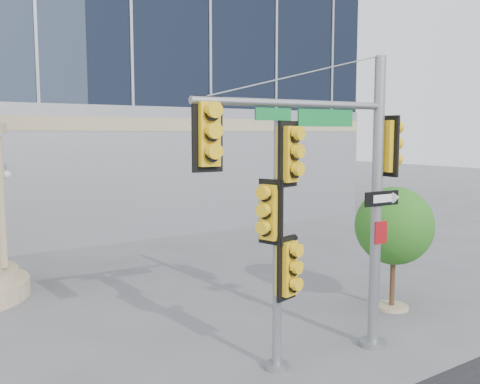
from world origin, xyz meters
TOP-DOWN VIEW (x-y plane):
  - ground at (0.00, 0.00)m, footprint 120.00×120.00m
  - main_signal_pole at (0.37, -0.19)m, footprint 5.02×0.77m
  - secondary_signal_pole at (-1.04, -0.08)m, footprint 0.95×0.68m
  - street_tree at (4.01, 1.22)m, footprint 2.17×2.12m

SIDE VIEW (x-z plane):
  - ground at x=0.00m, z-range 0.00..0.00m
  - street_tree at x=4.01m, z-range 0.53..3.91m
  - secondary_signal_pole at x=-1.04m, z-range 0.45..5.59m
  - main_signal_pole at x=0.37m, z-range 0.78..7.26m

